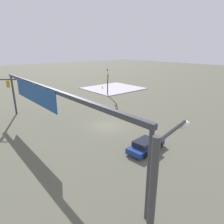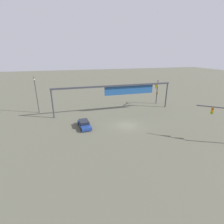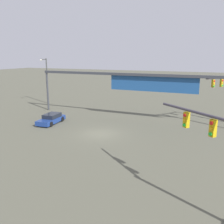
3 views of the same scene
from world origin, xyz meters
name	(u,v)px [view 1 (image 1 of 3)]	position (x,y,z in m)	size (l,w,h in m)	color
ground_plane	(108,125)	(0.00, 0.00, 0.00)	(228.85, 228.85, 0.00)	#555545
sidewalk_corner	(113,88)	(18.52, -16.98, 0.07)	(11.86, 13.02, 0.15)	#B5ACB9
traffic_signal_near_corner	(108,78)	(11.98, -9.85, 4.02)	(5.22, 4.24, 5.68)	#3F3A45
overhead_sign_gantry	(43,94)	(1.14, 7.82, 5.20)	(26.65, 0.43, 6.17)	#35383F
sedan_car_approaching	(146,145)	(-7.68, 1.40, 0.57)	(2.15, 4.46, 1.21)	navy
fire_hydrant_on_curb	(102,87)	(19.93, -14.62, 0.49)	(0.33, 0.22, 0.71)	gold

